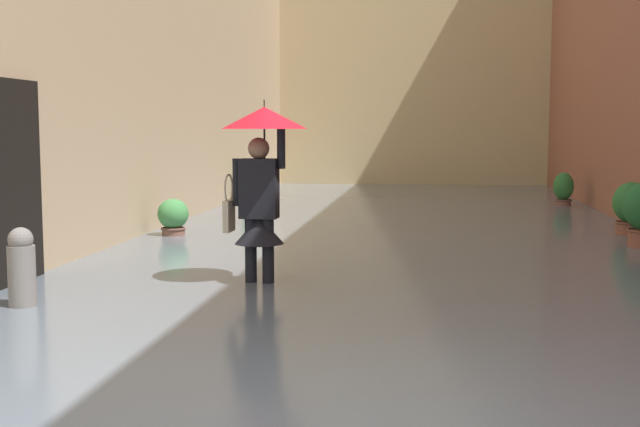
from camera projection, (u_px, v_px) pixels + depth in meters
ground_plane at (399, 233)px, 13.37m from camera, size 60.00×60.00×0.00m
flood_water at (399, 229)px, 13.36m from camera, size 8.19×25.12×0.15m
person_wading at (261, 167)px, 8.22m from camera, size 0.86×0.86×1.99m
potted_plant_mid_right at (173, 219)px, 12.01m from camera, size 0.45×0.45×0.68m
potted_plant_near_right at (252, 182)px, 17.36m from camera, size 0.49×0.49×1.02m
potted_plant_far_left at (563, 191)px, 16.54m from camera, size 0.40×0.40×0.82m
potted_plant_mid_left at (631, 211)px, 12.06m from camera, size 0.53×0.53×0.92m
mooring_bollard at (22, 275)px, 7.20m from camera, size 0.24×0.24×0.85m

